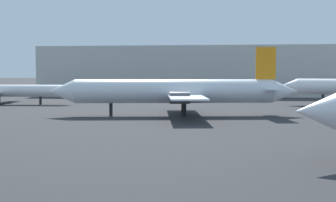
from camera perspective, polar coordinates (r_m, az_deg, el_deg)
airplane_distant at (r=65.70m, az=0.94°, el=1.17°), size 34.64×22.75×9.54m
airplane_far_right at (r=91.93m, az=-19.58°, el=1.19°), size 27.55×20.43×8.28m
terminal_building at (r=122.23m, az=7.20°, el=3.63°), size 91.94×25.73×11.94m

